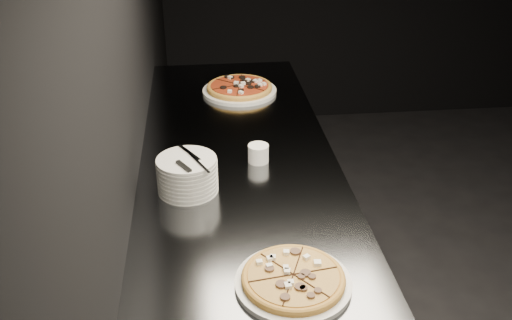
{
  "coord_description": "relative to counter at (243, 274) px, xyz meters",
  "views": [
    {
      "loc": [
        -2.27,
        -1.78,
        1.95
      ],
      "look_at": [
        -2.08,
        -0.03,
        0.99
      ],
      "focal_mm": 40.0,
      "sensor_mm": 36.0,
      "label": 1
    }
  ],
  "objects": [
    {
      "name": "wall_left",
      "position": [
        -0.37,
        0.0,
        0.94
      ],
      "size": [
        0.02,
        5.0,
        2.8
      ],
      "primitive_type": "cube",
      "color": "black",
      "rests_on": "floor"
    },
    {
      "name": "plate_stack",
      "position": [
        -0.19,
        -0.09,
        0.52
      ],
      "size": [
        0.2,
        0.2,
        0.12
      ],
      "color": "silver",
      "rests_on": "counter"
    },
    {
      "name": "pizza_mushroom",
      "position": [
        0.09,
        -0.61,
        0.48
      ],
      "size": [
        0.32,
        0.32,
        0.04
      ],
      "rotation": [
        0.0,
        0.0,
        0.14
      ],
      "color": "silver",
      "rests_on": "counter"
    },
    {
      "name": "counter",
      "position": [
        0.0,
        0.0,
        0.0
      ],
      "size": [
        0.74,
        2.44,
        0.92
      ],
      "color": "#5B5D62",
      "rests_on": "floor"
    },
    {
      "name": "ramekin",
      "position": [
        0.07,
        0.09,
        0.5
      ],
      "size": [
        0.08,
        0.08,
        0.07
      ],
      "color": "white",
      "rests_on": "counter"
    },
    {
      "name": "cutlery",
      "position": [
        -0.18,
        -0.1,
        0.58
      ],
      "size": [
        0.09,
        0.21,
        0.01
      ],
      "rotation": [
        0.0,
        0.0,
        0.53
      ],
      "color": "#ADB0B4",
      "rests_on": "plate_stack"
    },
    {
      "name": "pizza_tomato",
      "position": [
        0.06,
        0.79,
        0.48
      ],
      "size": [
        0.41,
        0.41,
        0.04
      ],
      "rotation": [
        0.0,
        0.0,
        0.36
      ],
      "color": "silver",
      "rests_on": "counter"
    }
  ]
}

